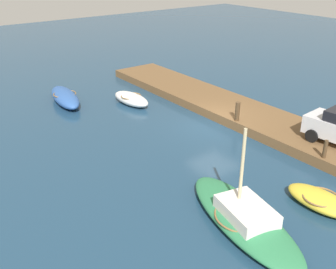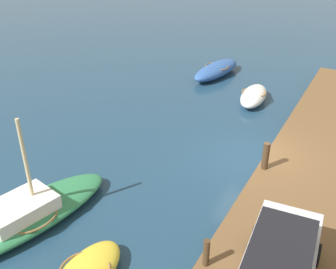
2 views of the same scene
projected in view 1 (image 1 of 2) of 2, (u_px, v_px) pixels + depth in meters
ground_plane at (215, 127)px, 22.06m from camera, size 84.00×84.00×0.00m
dock_platform at (243, 113)px, 23.17m from camera, size 23.94×3.56×0.52m
dinghy_yellow at (320, 200)px, 14.98m from camera, size 2.80×1.46×0.59m
rowboat_blue at (65, 97)px, 25.30m from camera, size 4.62×2.08×0.83m
rowboat_white at (131, 99)px, 25.13m from camera, size 3.19×1.54×0.74m
sailboat_green at (244, 217)px, 13.89m from camera, size 6.43×3.31×3.70m
mooring_post_west at (325, 149)px, 17.47m from camera, size 0.18×0.18×0.85m
mooring_post_mid_west at (237, 111)px, 21.33m from camera, size 0.25×0.25×1.07m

